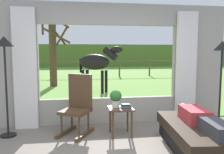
{
  "coord_description": "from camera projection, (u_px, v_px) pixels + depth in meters",
  "views": [
    {
      "loc": [
        -0.67,
        -2.66,
        1.52
      ],
      "look_at": [
        0.0,
        1.8,
        1.05
      ],
      "focal_mm": 37.28,
      "sensor_mm": 36.0,
      "label": 1
    }
  ],
  "objects": [
    {
      "name": "curtain_panel_right",
      "position": [
        186.0,
        68.0,
        5.09
      ],
      "size": [
        0.44,
        0.1,
        2.4
      ],
      "primitive_type": "cube",
      "color": "silver",
      "rests_on": "ground_plane"
    },
    {
      "name": "floor_lamp_left",
      "position": [
        5.0,
        56.0,
        4.11
      ],
      "size": [
        0.32,
        0.32,
        1.81
      ],
      "color": "black",
      "rests_on": "ground_plane"
    },
    {
      "name": "reclining_person",
      "position": [
        201.0,
        119.0,
        3.54
      ],
      "size": [
        0.4,
        1.44,
        0.22
      ],
      "rotation": [
        0.0,
        0.0,
        -0.1
      ],
      "color": "#B23338",
      "rests_on": "recliner_sofa"
    },
    {
      "name": "pasture_fence_line",
      "position": [
        88.0,
        65.0,
        14.57
      ],
      "size": [
        16.1,
        0.1,
        1.1
      ],
      "color": "brown",
      "rests_on": "outdoor_pasture_lawn"
    },
    {
      "name": "side_table",
      "position": [
        121.0,
        113.0,
        4.27
      ],
      "size": [
        0.44,
        0.44,
        0.52
      ],
      "color": "#4C331E",
      "rests_on": "ground_plane"
    },
    {
      "name": "floor_lamp_right",
      "position": [
        222.0,
        59.0,
        4.39
      ],
      "size": [
        0.32,
        0.32,
        1.74
      ],
      "color": "black",
      "rests_on": "ground_plane"
    },
    {
      "name": "rocking_chair",
      "position": [
        78.0,
        105.0,
        4.37
      ],
      "size": [
        0.73,
        0.82,
        1.12
      ],
      "rotation": [
        0.0,
        0.0,
        -0.51
      ],
      "color": "#4C331E",
      "rests_on": "ground_plane"
    },
    {
      "name": "book_stack",
      "position": [
        126.0,
        106.0,
        4.21
      ],
      "size": [
        0.2,
        0.16,
        0.08
      ],
      "color": "#59336B",
      "rests_on": "side_table"
    },
    {
      "name": "horse",
      "position": [
        96.0,
        62.0,
        8.79
      ],
      "size": [
        1.7,
        1.29,
        1.73
      ],
      "rotation": [
        0.0,
        0.0,
        -2.15
      ],
      "color": "black",
      "rests_on": "outdoor_pasture_lawn"
    },
    {
      "name": "distant_hill_ridge",
      "position": [
        83.0,
        56.0,
        25.38
      ],
      "size": [
        36.0,
        2.0,
        2.4
      ],
      "primitive_type": "cube",
      "color": "#56742E",
      "rests_on": "ground_plane"
    },
    {
      "name": "back_wall_with_window",
      "position": [
        109.0,
        66.0,
        4.97
      ],
      "size": [
        5.2,
        0.12,
        2.55
      ],
      "color": "#9E998E",
      "rests_on": "ground_plane"
    },
    {
      "name": "potted_plant",
      "position": [
        116.0,
        97.0,
        4.29
      ],
      "size": [
        0.22,
        0.22,
        0.32
      ],
      "color": "silver",
      "rests_on": "side_table"
    },
    {
      "name": "curtain_panel_left",
      "position": [
        25.0,
        69.0,
        4.59
      ],
      "size": [
        0.44,
        0.1,
        2.4
      ],
      "primitive_type": "cube",
      "color": "silver",
      "rests_on": "ground_plane"
    },
    {
      "name": "recliner_sofa",
      "position": [
        198.0,
        137.0,
        3.62
      ],
      "size": [
        1.07,
        1.78,
        0.42
      ],
      "rotation": [
        0.0,
        0.0,
        -0.1
      ],
      "color": "black",
      "rests_on": "ground_plane"
    },
    {
      "name": "outdoor_pasture_lawn",
      "position": [
        87.0,
        75.0,
        15.82
      ],
      "size": [
        36.0,
        21.68,
        0.02
      ],
      "primitive_type": "cube",
      "color": "olive",
      "rests_on": "ground_plane"
    },
    {
      "name": "pasture_tree",
      "position": [
        53.0,
        50.0,
        10.27
      ],
      "size": [
        1.31,
        1.48,
        3.38
      ],
      "color": "#4C3823",
      "rests_on": "outdoor_pasture_lawn"
    }
  ]
}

